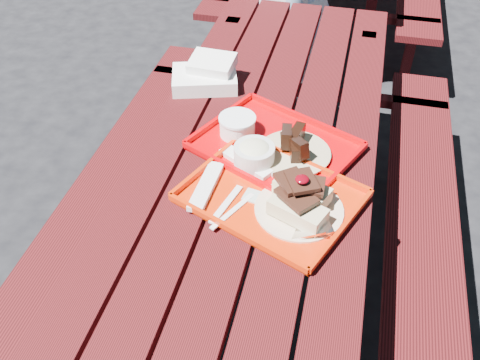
# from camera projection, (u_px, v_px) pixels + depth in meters

# --- Properties ---
(ground) EXTENTS (60.00, 60.00, 0.00)m
(ground) POSITION_uv_depth(u_px,v_px,m) (249.00, 308.00, 2.13)
(ground) COLOR black
(ground) RESTS_ON ground
(picnic_table_near) EXTENTS (1.41, 2.40, 0.75)m
(picnic_table_near) POSITION_uv_depth(u_px,v_px,m) (251.00, 209.00, 1.76)
(picnic_table_near) COLOR #470D10
(picnic_table_near) RESTS_ON ground
(near_tray) EXTENTS (0.56, 0.51, 0.15)m
(near_tray) POSITION_uv_depth(u_px,v_px,m) (275.00, 186.00, 1.51)
(near_tray) COLOR red
(near_tray) RESTS_ON picnic_table_near
(far_tray) EXTENTS (0.57, 0.52, 0.08)m
(far_tray) POSITION_uv_depth(u_px,v_px,m) (271.00, 144.00, 1.67)
(far_tray) COLOR #C50005
(far_tray) RESTS_ON picnic_table_near
(white_cloth) EXTENTS (0.27, 0.23, 0.09)m
(white_cloth) POSITION_uv_depth(u_px,v_px,m) (207.00, 75.00, 1.95)
(white_cloth) COLOR white
(white_cloth) RESTS_ON picnic_table_near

